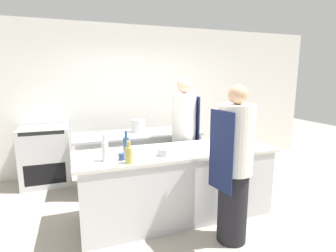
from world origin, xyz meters
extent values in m
plane|color=#A89E8E|center=(0.00, 0.00, 0.00)|extent=(16.00, 16.00, 0.00)
cube|color=silver|center=(0.00, 2.13, 1.40)|extent=(8.00, 0.06, 2.80)
cube|color=silver|center=(0.00, 0.00, 0.43)|extent=(2.44, 0.77, 0.87)
cube|color=silver|center=(0.00, 0.00, 0.89)|extent=(2.55, 0.80, 0.04)
cube|color=silver|center=(-0.23, 1.18, 0.43)|extent=(2.00, 0.70, 0.87)
cube|color=silver|center=(-0.23, 1.18, 0.89)|extent=(2.08, 0.73, 0.04)
cube|color=silver|center=(-1.72, 1.76, 0.50)|extent=(0.78, 0.64, 0.99)
cube|color=black|center=(-1.72, 1.44, 0.27)|extent=(0.63, 0.01, 0.35)
cube|color=black|center=(-1.72, 1.44, 0.95)|extent=(0.67, 0.01, 0.06)
cylinder|color=black|center=(0.39, -0.70, 0.40)|extent=(0.32, 0.32, 0.80)
cylinder|color=white|center=(0.39, -0.70, 1.17)|extent=(0.38, 0.38, 0.74)
cube|color=#19234C|center=(0.19, -0.74, 1.07)|extent=(0.07, 0.36, 0.85)
sphere|color=tan|center=(0.39, -0.70, 1.65)|extent=(0.20, 0.20, 0.20)
cylinder|color=black|center=(0.37, 0.66, 0.42)|extent=(0.32, 0.32, 0.83)
cylinder|color=white|center=(0.37, 0.66, 1.21)|extent=(0.38, 0.38, 0.75)
cube|color=#19234C|center=(0.56, 0.62, 1.10)|extent=(0.08, 0.35, 0.87)
sphere|color=beige|center=(0.37, 0.66, 1.69)|extent=(0.23, 0.23, 0.23)
cylinder|color=silver|center=(-0.92, -0.15, 1.01)|extent=(0.08, 0.08, 0.22)
cylinder|color=silver|center=(-0.92, -0.15, 1.16)|extent=(0.04, 0.04, 0.08)
cylinder|color=#B2A84C|center=(-0.68, -0.32, 0.99)|extent=(0.09, 0.09, 0.18)
cylinder|color=#B2A84C|center=(-0.68, -0.32, 1.12)|extent=(0.04, 0.04, 0.07)
cylinder|color=#2D5175|center=(-0.65, 0.00, 1.01)|extent=(0.08, 0.08, 0.21)
cylinder|color=#2D5175|center=(-0.65, 0.00, 1.16)|extent=(0.03, 0.03, 0.08)
cylinder|color=#B7BABC|center=(0.99, -0.08, 0.95)|extent=(0.20, 0.20, 0.09)
cylinder|color=#B7BABC|center=(-0.23, -0.16, 0.95)|extent=(0.17, 0.17, 0.08)
cylinder|color=#33477F|center=(-0.74, -0.17, 0.94)|extent=(0.07, 0.07, 0.08)
cube|color=tan|center=(0.77, 0.11, 0.91)|extent=(0.28, 0.21, 0.01)
cylinder|color=silver|center=(-0.20, 1.27, 1.01)|extent=(0.24, 0.24, 0.21)
camera|label=1|loc=(-1.19, -3.01, 1.83)|focal=28.00mm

